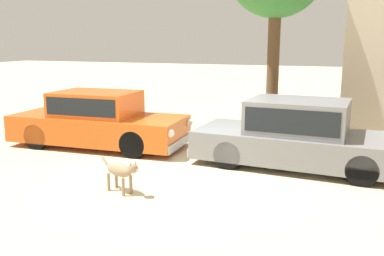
{
  "coord_description": "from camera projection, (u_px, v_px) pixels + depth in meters",
  "views": [
    {
      "loc": [
        3.13,
        -8.01,
        2.73
      ],
      "look_at": [
        0.04,
        0.2,
        0.9
      ],
      "focal_mm": 39.2,
      "sensor_mm": 36.0,
      "label": 1
    }
  ],
  "objects": [
    {
      "name": "parked_sedan_second",
      "position": [
        298.0,
        134.0,
        9.18
      ],
      "size": [
        4.75,
        2.09,
        1.48
      ],
      "rotation": [
        0.0,
        0.0,
        -0.06
      ],
      "color": "slate",
      "rests_on": "ground_plane"
    },
    {
      "name": "parked_sedan_nearest",
      "position": [
        98.0,
        119.0,
        10.96
      ],
      "size": [
        4.75,
        1.95,
        1.45
      ],
      "rotation": [
        0.0,
        0.0,
        0.05
      ],
      "color": "#D15619",
      "rests_on": "ground_plane"
    },
    {
      "name": "stray_dog_spotted",
      "position": [
        121.0,
        171.0,
        7.6
      ],
      "size": [
        1.0,
        0.46,
        0.65
      ],
      "rotation": [
        0.0,
        0.0,
        5.92
      ],
      "color": "#997F60",
      "rests_on": "ground_plane"
    },
    {
      "name": "ground_plane",
      "position": [
        187.0,
        171.0,
        8.98
      ],
      "size": [
        80.0,
        80.0,
        0.0
      ],
      "primitive_type": "plane",
      "color": "#CCB78E"
    }
  ]
}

